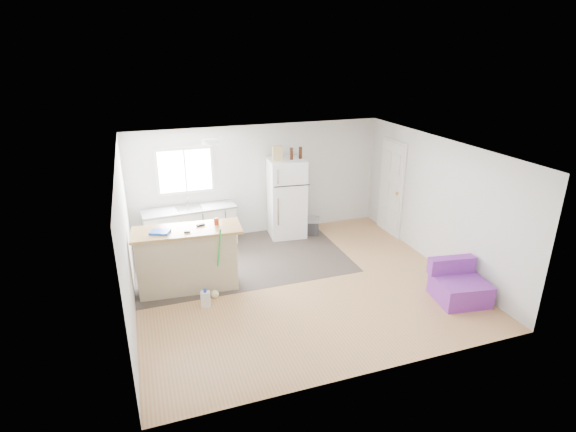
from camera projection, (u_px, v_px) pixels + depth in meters
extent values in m
cube|color=#AC6F48|center=(298.00, 283.00, 7.95)|extent=(5.50, 5.00, 0.01)
cube|color=white|center=(300.00, 149.00, 7.09)|extent=(5.50, 5.00, 0.01)
cube|color=silver|center=(259.00, 180.00, 9.73)|extent=(5.50, 0.01, 2.40)
cube|color=silver|center=(372.00, 292.00, 5.31)|extent=(5.50, 0.01, 2.40)
cube|color=silver|center=(126.00, 242.00, 6.68)|extent=(0.01, 5.00, 2.40)
cube|color=silver|center=(437.00, 202.00, 8.36)|extent=(0.01, 5.00, 2.40)
cube|color=#332B26|center=(242.00, 259.00, 8.83)|extent=(4.05, 2.50, 0.00)
cube|color=white|center=(185.00, 171.00, 9.12)|extent=(1.18, 0.04, 0.98)
cube|color=white|center=(185.00, 171.00, 9.11)|extent=(1.05, 0.01, 0.85)
cube|color=white|center=(185.00, 171.00, 9.10)|extent=(0.03, 0.02, 0.85)
cube|color=white|center=(391.00, 188.00, 9.79)|extent=(0.05, 0.82, 2.03)
cube|color=white|center=(391.00, 188.00, 9.79)|extent=(0.03, 0.92, 2.10)
sphere|color=gold|center=(397.00, 194.00, 9.49)|extent=(0.07, 0.07, 0.07)
cylinder|color=white|center=(211.00, 142.00, 7.80)|extent=(0.30, 0.30, 0.07)
cube|color=white|center=(191.00, 228.00, 9.28)|extent=(1.86, 0.68, 0.80)
cube|color=slate|center=(189.00, 209.00, 9.13)|extent=(1.92, 0.72, 0.04)
cube|color=silver|center=(189.00, 209.00, 9.10)|extent=(0.53, 0.42, 0.05)
cube|color=#C6B68F|center=(188.00, 260.00, 7.60)|extent=(1.67, 0.70, 1.05)
cube|color=tan|center=(187.00, 230.00, 7.42)|extent=(1.83, 0.82, 0.05)
cube|color=white|center=(286.00, 198.00, 9.68)|extent=(0.81, 0.77, 1.71)
cube|color=black|center=(292.00, 186.00, 9.23)|extent=(0.75, 0.08, 0.02)
cube|color=silver|center=(278.00, 177.00, 9.05)|extent=(0.03, 0.02, 0.31)
cube|color=silver|center=(278.00, 212.00, 9.32)|extent=(0.03, 0.02, 0.60)
cube|color=#2B2B2E|center=(308.00, 227.00, 9.98)|extent=(0.54, 0.45, 0.30)
cube|color=gray|center=(308.00, 220.00, 9.91)|extent=(0.56, 0.48, 0.06)
cube|color=purple|center=(460.00, 290.00, 7.35)|extent=(0.89, 0.85, 0.37)
cube|color=purple|center=(451.00, 265.00, 7.48)|extent=(0.81, 0.30, 0.28)
cube|color=silver|center=(206.00, 299.00, 7.17)|extent=(0.16, 0.14, 0.27)
cylinder|color=#1A36B7|center=(205.00, 291.00, 7.12)|extent=(0.06, 0.06, 0.05)
cylinder|color=green|center=(218.00, 259.00, 7.40)|extent=(0.12, 0.32, 1.18)
sphere|color=beige|center=(215.00, 294.00, 7.47)|extent=(0.14, 0.14, 0.14)
cylinder|color=#BD300B|center=(216.00, 221.00, 7.58)|extent=(0.10, 0.10, 0.12)
cube|color=blue|center=(160.00, 232.00, 7.25)|extent=(0.36, 0.32, 0.04)
cube|color=black|center=(201.00, 225.00, 7.54)|extent=(0.15, 0.09, 0.03)
cube|color=black|center=(187.00, 232.00, 7.26)|extent=(0.10, 0.05, 0.03)
cube|color=tan|center=(278.00, 153.00, 9.23)|extent=(0.21, 0.12, 0.30)
cylinder|color=#331809|center=(291.00, 154.00, 9.29)|extent=(0.08, 0.08, 0.25)
cylinder|color=#331809|center=(300.00, 153.00, 9.38)|extent=(0.07, 0.07, 0.25)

